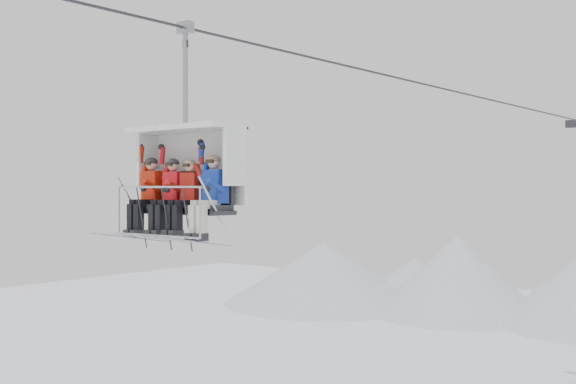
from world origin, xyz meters
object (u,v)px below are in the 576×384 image
Objects in this scene: skier_center_right at (187,195)px; skier_far_right at (211,193)px; skier_center_left at (170,194)px; chairlift_carrier at (190,168)px; skier_far_left at (148,193)px.

skier_center_right is 1.00× the size of skier_far_right.
chairlift_carrier is at bearing 53.42° from skier_center_left.
chairlift_carrier is at bearing 160.17° from skier_far_right.
skier_far_left is 1.00× the size of skier_far_right.
skier_center_right is at bearing -0.47° from skier_far_left.
skier_far_right is (1.68, 0.00, 0.00)m from skier_far_left.
chairlift_carrier is 2.36× the size of skier_far_right.
skier_far_right is at bearing 0.83° from skier_center_right.
skier_far_left is 1.07m from skier_center_right.
skier_center_left is (-0.23, -0.31, -0.48)m from chairlift_carrier.
skier_far_left is at bearing 179.53° from skier_center_right.
skier_center_right is at bearing -0.54° from skier_center_left.
chairlift_carrier reaches higher than skier_center_right.
chairlift_carrier is 2.36× the size of skier_center_left.
skier_far_left is 1.00× the size of skier_center_right.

